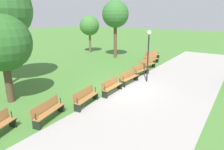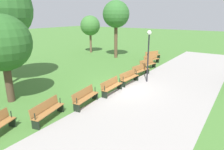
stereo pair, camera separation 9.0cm
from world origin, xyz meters
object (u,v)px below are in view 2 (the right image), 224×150
(bench_5, at_px, (111,86))
(tree_1, at_px, (90,26))
(tree_2, at_px, (3,43))
(bench_4, at_px, (129,77))
(bench_7, at_px, (47,110))
(bench_3, at_px, (141,70))
(tree_3, at_px, (116,15))
(bench_2, at_px, (148,64))
(bench_1, at_px, (151,59))
(bench_0, at_px, (153,55))
(lamp_post, at_px, (149,46))
(bench_6, at_px, (85,97))

(bench_5, xyz_separation_m, tree_1, (-10.62, -10.50, 2.98))
(tree_2, bearing_deg, bench_4, 148.02)
(tree_1, bearing_deg, bench_7, 33.22)
(tree_1, bearing_deg, bench_3, 59.46)
(bench_5, xyz_separation_m, tree_3, (-9.62, -5.91, 4.34))
(bench_2, bearing_deg, bench_5, 17.53)
(bench_1, bearing_deg, bench_3, 30.04)
(bench_5, bearing_deg, tree_3, -150.95)
(bench_0, xyz_separation_m, tree_2, (15.39, -2.13, 2.85))
(bench_0, relative_size, tree_2, 0.40)
(bench_1, distance_m, lamp_post, 6.33)
(tree_2, bearing_deg, bench_7, 86.17)
(tree_1, bearing_deg, bench_0, 93.33)
(tree_3, xyz_separation_m, lamp_post, (6.22, 6.81, -2.18))
(bench_4, height_order, bench_5, same)
(bench_3, height_order, lamp_post, lamp_post)
(tree_1, bearing_deg, lamp_post, 57.66)
(tree_1, height_order, tree_2, tree_2)
(bench_3, xyz_separation_m, tree_3, (-5.08, -5.71, 4.34))
(bench_1, xyz_separation_m, tree_1, (-1.64, -9.32, 2.98))
(bench_0, height_order, bench_4, same)
(bench_0, xyz_separation_m, bench_5, (11.12, 1.96, 0.00))
(bench_3, height_order, tree_1, tree_1)
(bench_2, height_order, lamp_post, lamp_post)
(lamp_post, bearing_deg, bench_7, -10.69)
(bench_0, distance_m, bench_4, 9.06)
(tree_3, bearing_deg, bench_3, 48.36)
(bench_3, relative_size, tree_1, 0.42)
(bench_0, distance_m, tree_1, 9.06)
(tree_3, bearing_deg, bench_6, 25.66)
(bench_0, relative_size, bench_6, 0.99)
(bench_4, height_order, tree_2, tree_2)
(bench_3, distance_m, bench_6, 6.81)
(bench_6, bearing_deg, bench_4, 169.98)
(bench_1, bearing_deg, tree_1, -82.42)
(bench_0, xyz_separation_m, bench_2, (4.33, 1.36, 0.00))
(bench_2, bearing_deg, tree_2, -5.01)
(bench_5, height_order, bench_7, same)
(bench_3, height_order, bench_7, same)
(bench_3, bearing_deg, bench_5, 10.02)
(bench_4, xyz_separation_m, tree_1, (-8.34, -10.50, 2.98))
(lamp_post, bearing_deg, bench_0, -159.68)
(bench_0, height_order, lamp_post, lamp_post)
(bench_4, relative_size, bench_5, 1.00)
(bench_7, relative_size, tree_2, 0.41)
(bench_4, height_order, tree_3, tree_3)
(bench_5, relative_size, lamp_post, 0.52)
(bench_4, height_order, lamp_post, lamp_post)
(bench_1, xyz_separation_m, bench_7, (13.49, 0.59, 0.00))
(bench_4, relative_size, lamp_post, 0.52)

